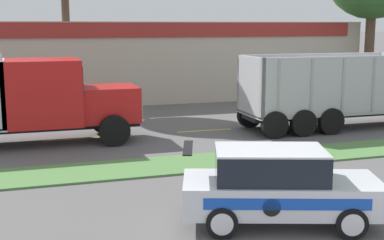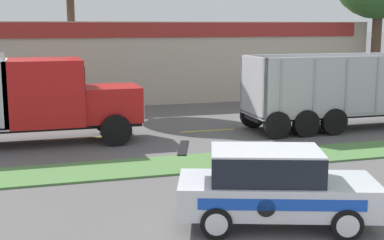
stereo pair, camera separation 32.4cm
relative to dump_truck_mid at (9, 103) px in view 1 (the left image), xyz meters
The scene contains 7 objects.
grass_verge 7.98m from the dump_truck_mid, 36.25° to the right, with size 120.00×2.19×0.06m, color #517F42.
centre_line_4 2.84m from the dump_truck_mid, 11.60° to the left, with size 2.40×0.14×0.01m, color yellow.
centre_line_5 7.88m from the dump_truck_mid, ahead, with size 2.40×0.14×0.01m, color yellow.
centre_line_6 13.21m from the dump_truck_mid, ahead, with size 2.40×0.14×0.01m, color yellow.
dump_truck_mid is the anchor object (origin of this frame).
rally_car 11.66m from the dump_truck_mid, 60.62° to the right, with size 4.65×3.02×1.75m.
store_building_backdrop 14.30m from the dump_truck_mid, 84.93° to the left, with size 38.65×12.10×4.57m.
Camera 1 is at (-5.88, -5.33, 4.38)m, focal length 50.00 mm.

